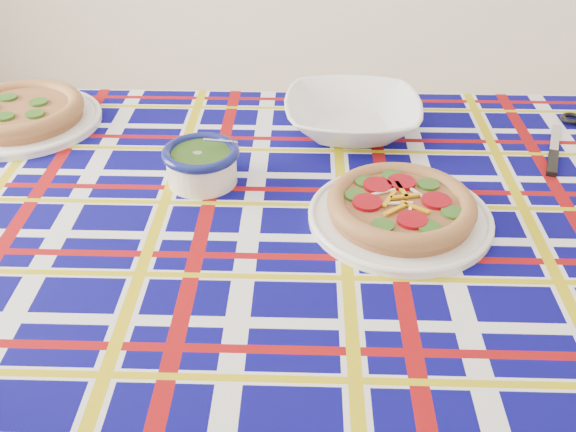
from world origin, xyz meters
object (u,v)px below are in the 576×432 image
(dining_table, at_px, (297,259))
(pesto_bowl, at_px, (201,162))
(main_focaccia_plate, at_px, (401,206))
(serving_bowl, at_px, (352,116))

(dining_table, distance_m, pesto_bowl, 0.26)
(main_focaccia_plate, bearing_deg, dining_table, -166.77)
(main_focaccia_plate, distance_m, serving_bowl, 0.36)
(main_focaccia_plate, height_order, pesto_bowl, pesto_bowl)
(pesto_bowl, bearing_deg, dining_table, -22.99)
(pesto_bowl, bearing_deg, main_focaccia_plate, -6.96)
(dining_table, bearing_deg, main_focaccia_plate, 1.56)
(main_focaccia_plate, distance_m, pesto_bowl, 0.39)
(dining_table, xyz_separation_m, pesto_bowl, (-0.21, 0.09, 0.13))
(main_focaccia_plate, relative_size, pesto_bowl, 2.26)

